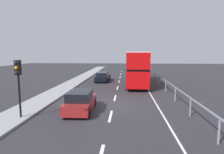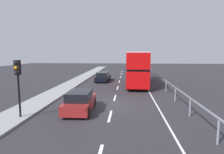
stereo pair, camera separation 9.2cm
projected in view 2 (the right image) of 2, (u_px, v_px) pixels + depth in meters
name	position (u px, v px, depth m)	size (l,w,h in m)	color
ground_plane	(113.00, 105.00, 15.13)	(75.89, 120.00, 0.10)	#2A292F
near_sidewalk_kerb	(39.00, 102.00, 15.60)	(2.35, 80.00, 0.14)	gray
lane_paint_markings	(136.00, 86.00, 23.21)	(3.59, 46.00, 0.01)	silver
bridge_side_railing	(160.00, 78.00, 23.49)	(0.10, 42.00, 1.24)	gray
double_decker_bus_red	(137.00, 67.00, 24.56)	(2.78, 10.71, 4.24)	red
hatchback_car_near	(80.00, 102.00, 13.32)	(1.87, 4.07, 1.46)	maroon
traffic_signal_pole	(18.00, 75.00, 11.43)	(0.30, 0.42, 3.54)	black
sedan_car_ahead	(103.00, 77.00, 27.54)	(1.94, 4.62, 1.35)	black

